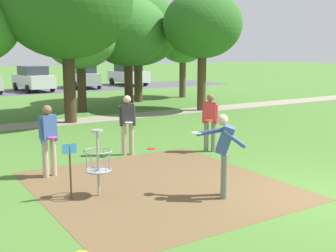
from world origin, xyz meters
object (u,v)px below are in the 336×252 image
Objects in this scene: player_foreground_watching at (224,150)px; player_throwing at (48,137)px; parked_car_center_right at (84,76)px; tree_near_right at (128,32)px; disc_golf_basket at (95,161)px; player_waiting_left at (127,122)px; tree_near_left at (80,38)px; parked_car_center_left at (33,79)px; parked_car_rightmost at (128,74)px; tree_mid_right at (183,41)px; tree_mid_center at (138,29)px; tree_far_left at (202,25)px; frisbee_mid_grass at (151,149)px; player_waiting_right at (210,119)px; tree_mid_left at (66,2)px.

player_throwing is (-2.57, 3.30, -0.02)m from player_foreground_watching.
tree_near_right is at bearing -100.39° from parked_car_center_right.
player_waiting_left is at bearing 52.45° from disc_golf_basket.
tree_near_left is (4.24, 11.77, 2.79)m from disc_golf_basket.
parked_car_center_left is 8.46m from parked_car_rightmost.
tree_mid_right reaches higher than parked_car_center_left.
parked_car_center_right is 4.27m from parked_car_rightmost.
player_foreground_watching is 17.01m from tree_mid_center.
player_throwing is 0.39× the size of parked_car_center_right.
parked_car_rightmost is (3.98, 15.85, -3.25)m from tree_far_left.
parked_car_center_right is at bearing 73.92° from frisbee_mid_grass.
frisbee_mid_grass is at bearing -97.44° from tree_near_left.
tree_far_left is 1.36× the size of parked_car_rightmost.
disc_golf_basket is 0.81× the size of player_waiting_right.
player_throwing is 22.64m from parked_car_center_left.
tree_near_left is at bearing -124.90° from parked_car_rightmost.
tree_far_left is 15.65m from parked_car_center_left.
tree_mid_right is at bearing 20.21° from tree_near_left.
player_waiting_right is 0.39× the size of parked_car_center_right.
frisbee_mid_grass is at bearing -116.45° from tree_mid_center.
parked_car_rightmost reaches higher than player_waiting_right.
tree_mid_center is at bearing 49.12° from tree_near_right.
tree_mid_right reaches higher than parked_car_rightmost.
parked_car_center_left is (0.70, 21.94, -0.05)m from player_waiting_right.
parked_car_center_left is (5.50, 21.97, -0.05)m from player_throwing.
frisbee_mid_grass is 9.43m from tree_near_left.
tree_mid_right is (7.65, 12.74, 2.55)m from player_waiting_right.
tree_near_left is 8.35m from tree_mid_right.
player_waiting_left reaches higher than disc_golf_basket.
tree_mid_left is 1.64× the size of parked_car_center_left.
disc_golf_basket reaches higher than frisbee_mid_grass.
parked_car_rightmost is (11.30, 26.46, -0.06)m from player_foreground_watching.
tree_far_left reaches higher than player_waiting_left.
tree_far_left is at bearing -73.31° from parked_car_center_left.
player_waiting_right is at bearing -41.87° from frisbee_mid_grass.
player_waiting_left is 0.29× the size of tree_far_left.
tree_far_left reaches higher than player_foreground_watching.
parked_car_center_left is at bearing 127.05° from tree_mid_right.
frisbee_mid_grass is 0.05× the size of parked_car_center_left.
player_waiting_right is 0.40× the size of parked_car_rightmost.
tree_mid_center is 1.07× the size of tree_far_left.
player_waiting_left is 9.54m from tree_near_left.
player_waiting_right is 0.39× the size of parked_car_center_left.
player_waiting_right is at bearing -111.43° from parked_car_rightmost.
frisbee_mid_grass is at bearing -127.81° from tree_mid_right.
tree_near_left is at bearing -159.79° from tree_mid_right.
tree_mid_center is 1.44× the size of parked_car_center_left.
player_waiting_left is at bearing -117.02° from parked_car_rightmost.
tree_mid_left is 7.67m from tree_mid_center.
parked_car_center_left is (2.95, 21.03, -0.05)m from player_waiting_left.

